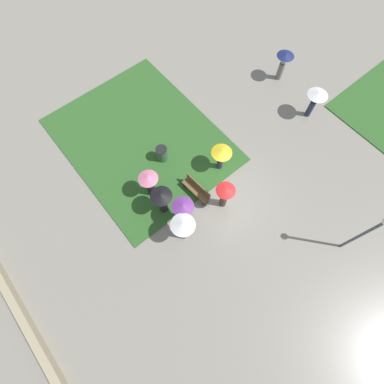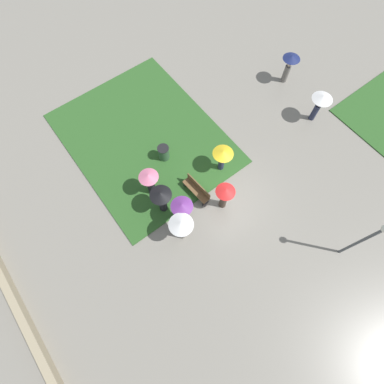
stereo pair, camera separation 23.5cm
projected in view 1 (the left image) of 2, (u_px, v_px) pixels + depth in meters
name	position (u px, v px, depth m)	size (l,w,h in m)	color
ground_plane	(230.00, 199.00, 15.46)	(90.00, 90.00, 0.00)	gray
lawn_patch_near	(141.00, 139.00, 16.90)	(9.73, 7.72, 0.06)	#2D5B26
parapet_wall	(40.00, 348.00, 12.44)	(45.00, 0.35, 0.56)	tan
park_bench	(197.00, 189.00, 15.17)	(1.68, 0.54, 0.90)	brown
lamp_post	(369.00, 231.00, 12.11)	(0.32, 0.32, 3.93)	#474C51
trash_bin	(162.00, 154.00, 15.99)	(0.62, 0.62, 0.97)	#335638
crowd_person_purple	(183.00, 210.00, 13.82)	(1.03, 1.03, 1.92)	#1E3328
crowd_person_white	(183.00, 226.00, 13.23)	(1.13, 1.13, 2.03)	slate
crowd_person_red	(225.00, 193.00, 14.15)	(0.94, 0.94, 1.92)	#47382D
crowd_person_yellow	(221.00, 155.00, 15.04)	(1.06, 1.06, 1.71)	#282D47
crowd_person_black	(162.00, 200.00, 14.06)	(1.04, 1.04, 1.93)	black
crowd_person_pink	(149.00, 183.00, 14.50)	(0.96, 0.96, 1.88)	black
lone_walker_far_path	(316.00, 98.00, 16.34)	(1.13, 1.13, 1.88)	#282D47
lone_walker_mid_plaza	(283.00, 62.00, 17.63)	(1.01, 1.01, 1.88)	slate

